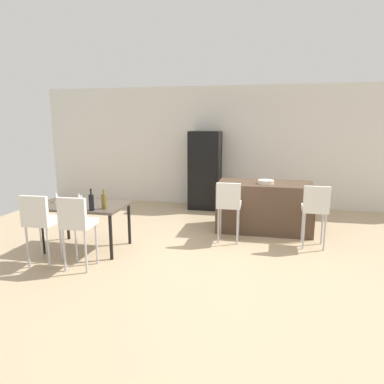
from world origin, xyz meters
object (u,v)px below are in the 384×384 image
at_px(bar_chair_middle, 315,207).
at_px(dining_chair_near, 40,219).
at_px(fruit_bowl, 266,182).
at_px(refrigerator, 205,170).
at_px(dining_table, 86,209).
at_px(dining_chair_far, 77,221).
at_px(wine_bottle_left, 91,202).
at_px(wine_glass_middle, 81,197).
at_px(wine_glass_right, 79,196).
at_px(kitchen_island, 264,207).
at_px(wine_bottle_near, 104,201).
at_px(bar_chair_left, 229,202).
at_px(wine_glass_far, 56,195).

relative_size(bar_chair_middle, dining_chair_near, 1.00).
bearing_deg(fruit_bowl, refrigerator, 130.70).
relative_size(dining_chair_near, fruit_bowl, 3.58).
bearing_deg(dining_table, dining_chair_far, -69.73).
distance_m(dining_table, refrigerator, 3.47).
height_order(wine_bottle_left, wine_glass_middle, wine_bottle_left).
xyz_separation_m(bar_chair_middle, wine_glass_right, (-3.75, -0.74, 0.17)).
relative_size(kitchen_island, dining_chair_far, 1.67).
height_order(dining_chair_far, wine_bottle_left, wine_bottle_left).
bearing_deg(dining_chair_near, wine_glass_right, 81.05).
xyz_separation_m(kitchen_island, wine_bottle_near, (-2.38, -1.83, 0.40)).
xyz_separation_m(bar_chair_left, refrigerator, (-0.82, 2.37, 0.22)).
bearing_deg(wine_glass_right, dining_chair_far, -62.29).
bearing_deg(wine_glass_far, bar_chair_middle, 10.28).
bearing_deg(dining_table, kitchen_island, 30.20).
bearing_deg(wine_glass_far, wine_bottle_near, -14.19).
height_order(wine_glass_middle, wine_glass_right, same).
height_order(dining_table, dining_chair_near, dining_chair_near).
bearing_deg(dining_table, bar_chair_middle, 12.51).
bearing_deg(dining_chair_far, wine_glass_far, 135.63).
relative_size(bar_chair_middle, wine_glass_right, 6.03).
relative_size(dining_table, wine_bottle_near, 4.18).
distance_m(dining_chair_far, fruit_bowl, 3.42).
bearing_deg(fruit_bowl, wine_glass_right, -153.83).
relative_size(kitchen_island, bar_chair_middle, 1.67).
bearing_deg(bar_chair_middle, kitchen_island, 134.18).
bearing_deg(kitchen_island, bar_chair_left, -125.51).
bearing_deg(fruit_bowl, dining_chair_far, -137.72).
relative_size(wine_bottle_near, refrigerator, 0.17).
distance_m(bar_chair_left, refrigerator, 2.52).
relative_size(wine_bottle_near, wine_glass_middle, 1.75).
distance_m(wine_glass_middle, wine_glass_far, 0.50).
xyz_separation_m(dining_chair_near, wine_glass_middle, (0.23, 0.75, 0.17)).
bearing_deg(kitchen_island, wine_glass_middle, -149.81).
xyz_separation_m(dining_chair_near, wine_glass_right, (0.13, 0.84, 0.17)).
xyz_separation_m(wine_bottle_near, wine_glass_middle, (-0.48, 0.17, 0.00)).
bearing_deg(bar_chair_middle, wine_glass_middle, -167.19).
relative_size(wine_bottle_left, wine_glass_middle, 1.89).
distance_m(bar_chair_middle, dining_chair_near, 4.19).
height_order(dining_chair_far, refrigerator, refrigerator).
distance_m(wine_bottle_left, wine_glass_right, 0.58).
bearing_deg(wine_bottle_near, dining_chair_near, -140.57).
distance_m(bar_chair_left, wine_glass_middle, 2.42).
height_order(dining_chair_far, wine_glass_right, dining_chair_far).
distance_m(kitchen_island, fruit_bowl, 0.51).
height_order(dining_chair_far, wine_bottle_near, dining_chair_far).
distance_m(bar_chair_left, wine_bottle_near, 2.05).
xyz_separation_m(bar_chair_left, wine_bottle_near, (-1.79, -1.00, 0.16)).
relative_size(wine_glass_right, wine_glass_far, 1.00).
xyz_separation_m(kitchen_island, bar_chair_middle, (0.81, -0.83, 0.24)).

